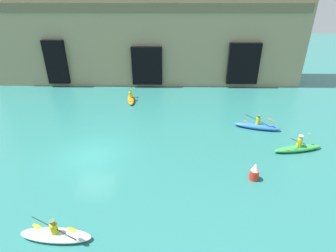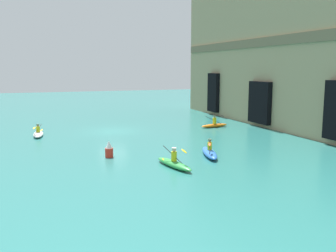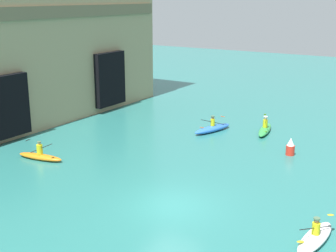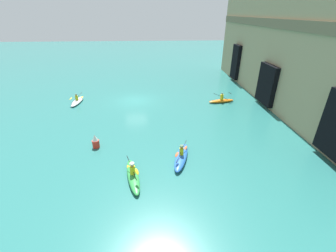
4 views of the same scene
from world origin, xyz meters
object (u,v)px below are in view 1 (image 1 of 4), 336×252
kayak_green (298,148)px  marker_buoy (255,172)px  kayak_orange (131,98)px  kayak_blue (257,126)px  kayak_white (56,235)px

kayak_green → marker_buoy: (-3.83, -3.09, 0.26)m
kayak_orange → kayak_blue: size_ratio=0.86×
marker_buoy → kayak_green: bearing=39.0°
kayak_orange → marker_buoy: size_ratio=2.83×
kayak_blue → kayak_green: bearing=-44.9°
kayak_orange → kayak_blue: 12.27m
kayak_orange → kayak_blue: kayak_orange is taller
kayak_white → kayak_blue: (11.70, 10.54, 0.04)m
kayak_green → kayak_orange: bearing=-47.7°
kayak_orange → kayak_blue: (10.78, -5.88, 0.01)m
kayak_green → kayak_white: size_ratio=1.10×
kayak_orange → kayak_white: bearing=167.6°
kayak_orange → marker_buoy: (8.77, -12.20, 0.27)m
kayak_white → kayak_orange: bearing=90.6°
kayak_orange → kayak_green: bearing=-135.0°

